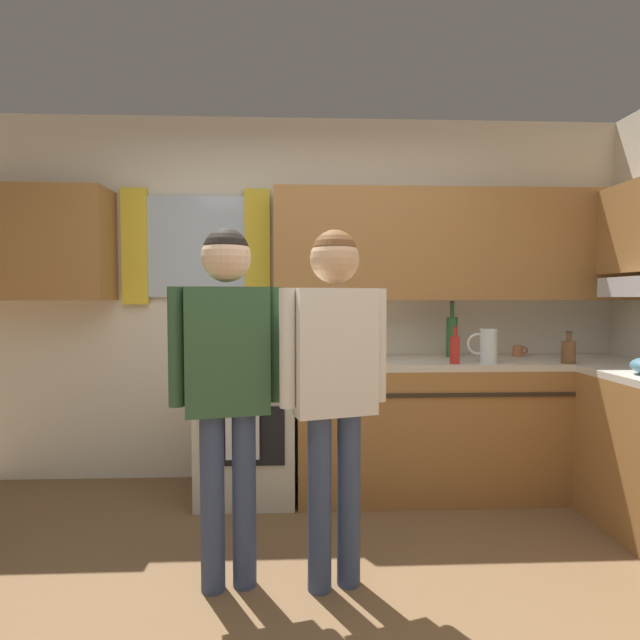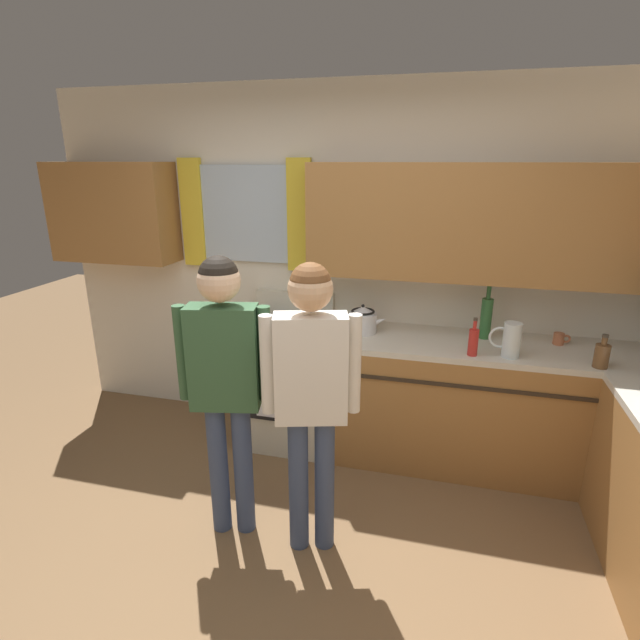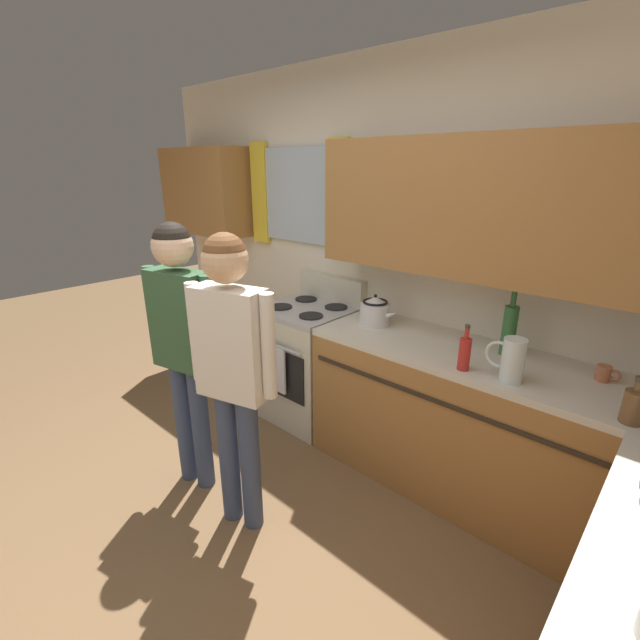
{
  "view_description": "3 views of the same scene",
  "coord_description": "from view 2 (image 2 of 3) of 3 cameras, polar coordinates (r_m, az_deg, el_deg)",
  "views": [
    {
      "loc": [
        -0.02,
        -1.67,
        1.32
      ],
      "look_at": [
        0.09,
        0.9,
        1.2
      ],
      "focal_mm": 27.15,
      "sensor_mm": 36.0,
      "label": 1
    },
    {
      "loc": [
        0.74,
        -1.7,
        2.07
      ],
      "look_at": [
        0.11,
        0.73,
        1.25
      ],
      "focal_mm": 27.64,
      "sensor_mm": 36.0,
      "label": 2
    },
    {
      "loc": [
        1.77,
        -0.69,
        1.89
      ],
      "look_at": [
        0.26,
        0.98,
        1.09
      ],
      "focal_mm": 24.44,
      "sensor_mm": 36.0,
      "label": 3
    }
  ],
  "objects": [
    {
      "name": "stove_oven",
      "position": [
        3.79,
        -3.98,
        -7.01
      ],
      "size": [
        0.62,
        0.67,
        1.1
      ],
      "color": "beige",
      "rests_on": "ground"
    },
    {
      "name": "stovetop_kettle",
      "position": [
        3.49,
        4.99,
        0.07
      ],
      "size": [
        0.27,
        0.2,
        0.21
      ],
      "color": "silver",
      "rests_on": "kitchen_counter_run"
    },
    {
      "name": "adult_in_plaid",
      "position": [
        2.49,
        -1.06,
        -6.92
      ],
      "size": [
        0.49,
        0.25,
        1.62
      ],
      "color": "#38476B",
      "rests_on": "ground"
    },
    {
      "name": "bottle_wine_green",
      "position": [
        3.53,
        18.68,
        0.33
      ],
      "size": [
        0.08,
        0.08,
        0.39
      ],
      "color": "#2D6633",
      "rests_on": "kitchen_counter_run"
    },
    {
      "name": "bottle_sauce_red",
      "position": [
        3.21,
        17.33,
        -2.37
      ],
      "size": [
        0.06,
        0.06,
        0.25
      ],
      "color": "red",
      "rests_on": "kitchen_counter_run"
    },
    {
      "name": "water_pitcher",
      "position": [
        3.26,
        21.19,
        -2.14
      ],
      "size": [
        0.19,
        0.11,
        0.22
      ],
      "color": "silver",
      "rests_on": "kitchen_counter_run"
    },
    {
      "name": "bottle_squat_brown",
      "position": [
        3.34,
        29.84,
        -3.55
      ],
      "size": [
        0.08,
        0.08,
        0.21
      ],
      "color": "brown",
      "rests_on": "kitchen_counter_run"
    },
    {
      "name": "ground_plane",
      "position": [
        2.78,
        -6.99,
        -30.19
      ],
      "size": [
        12.0,
        12.0,
        0.0
      ],
      "primitive_type": "plane",
      "color": "brown"
    },
    {
      "name": "kitchen_counter_run",
      "position": [
        3.33,
        25.76,
        -13.01
      ],
      "size": [
        2.33,
        2.15,
        0.9
      ],
      "color": "#9E6B38",
      "rests_on": "ground"
    },
    {
      "name": "cup_terracotta",
      "position": [
        3.63,
        25.98,
        -1.96
      ],
      "size": [
        0.11,
        0.07,
        0.08
      ],
      "color": "#B76642",
      "rests_on": "kitchen_counter_run"
    },
    {
      "name": "adult_left",
      "position": [
        2.66,
        -11.0,
        -5.49
      ],
      "size": [
        0.5,
        0.23,
        1.62
      ],
      "color": "#38476B",
      "rests_on": "ground"
    },
    {
      "name": "back_wall_unit",
      "position": [
        3.63,
        3.93,
        8.33
      ],
      "size": [
        4.6,
        0.42,
        2.6
      ],
      "color": "silver",
      "rests_on": "ground"
    }
  ]
}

